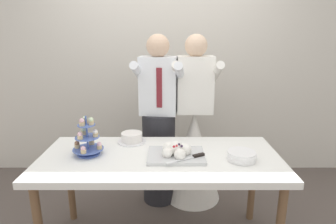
{
  "coord_description": "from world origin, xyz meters",
  "views": [
    {
      "loc": [
        0.06,
        -1.96,
        1.66
      ],
      "look_at": [
        0.06,
        0.15,
        1.07
      ],
      "focal_mm": 30.34,
      "sensor_mm": 36.0,
      "label": 1
    }
  ],
  "objects_px": {
    "dessert_table": "(160,165)",
    "main_cake_tray": "(176,152)",
    "round_cake": "(132,138)",
    "person_groom": "(159,131)",
    "person_bride": "(194,145)",
    "cupcake_stand": "(87,140)",
    "plate_stack": "(242,156)"
  },
  "relations": [
    {
      "from": "dessert_table",
      "to": "main_cake_tray",
      "type": "relative_size",
      "value": 4.29
    },
    {
      "from": "round_cake",
      "to": "person_groom",
      "type": "xyz_separation_m",
      "value": [
        0.22,
        0.36,
        -0.07
      ]
    },
    {
      "from": "dessert_table",
      "to": "person_bride",
      "type": "distance_m",
      "value": 0.77
    },
    {
      "from": "person_bride",
      "to": "main_cake_tray",
      "type": "bearing_deg",
      "value": -105.31
    },
    {
      "from": "person_bride",
      "to": "cupcake_stand",
      "type": "bearing_deg",
      "value": -142.26
    },
    {
      "from": "dessert_table",
      "to": "main_cake_tray",
      "type": "bearing_deg",
      "value": -10.06
    },
    {
      "from": "cupcake_stand",
      "to": "round_cake",
      "type": "xyz_separation_m",
      "value": [
        0.3,
        0.25,
        -0.08
      ]
    },
    {
      "from": "main_cake_tray",
      "to": "person_bride",
      "type": "bearing_deg",
      "value": 74.69
    },
    {
      "from": "plate_stack",
      "to": "cupcake_stand",
      "type": "bearing_deg",
      "value": 174.78
    },
    {
      "from": "cupcake_stand",
      "to": "main_cake_tray",
      "type": "relative_size",
      "value": 0.73
    },
    {
      "from": "round_cake",
      "to": "person_bride",
      "type": "distance_m",
      "value": 0.74
    },
    {
      "from": "person_groom",
      "to": "main_cake_tray",
      "type": "bearing_deg",
      "value": -77.12
    },
    {
      "from": "cupcake_stand",
      "to": "main_cake_tray",
      "type": "height_order",
      "value": "cupcake_stand"
    },
    {
      "from": "person_bride",
      "to": "plate_stack",
      "type": "bearing_deg",
      "value": -70.4
    },
    {
      "from": "main_cake_tray",
      "to": "person_bride",
      "type": "relative_size",
      "value": 0.25
    },
    {
      "from": "cupcake_stand",
      "to": "round_cake",
      "type": "distance_m",
      "value": 0.4
    },
    {
      "from": "cupcake_stand",
      "to": "main_cake_tray",
      "type": "xyz_separation_m",
      "value": [
        0.67,
        -0.05,
        -0.07
      ]
    },
    {
      "from": "main_cake_tray",
      "to": "plate_stack",
      "type": "bearing_deg",
      "value": -6.83
    },
    {
      "from": "main_cake_tray",
      "to": "person_bride",
      "type": "distance_m",
      "value": 0.78
    },
    {
      "from": "cupcake_stand",
      "to": "person_groom",
      "type": "height_order",
      "value": "person_groom"
    },
    {
      "from": "dessert_table",
      "to": "person_groom",
      "type": "bearing_deg",
      "value": 92.71
    },
    {
      "from": "plate_stack",
      "to": "round_cake",
      "type": "distance_m",
      "value": 0.91
    },
    {
      "from": "dessert_table",
      "to": "main_cake_tray",
      "type": "xyz_separation_m",
      "value": [
        0.12,
        -0.02,
        0.11
      ]
    },
    {
      "from": "dessert_table",
      "to": "plate_stack",
      "type": "height_order",
      "value": "plate_stack"
    },
    {
      "from": "plate_stack",
      "to": "dessert_table",
      "type": "bearing_deg",
      "value": 172.5
    },
    {
      "from": "dessert_table",
      "to": "round_cake",
      "type": "relative_size",
      "value": 7.5
    },
    {
      "from": "plate_stack",
      "to": "person_bride",
      "type": "bearing_deg",
      "value": 109.6
    },
    {
      "from": "main_cake_tray",
      "to": "person_groom",
      "type": "xyz_separation_m",
      "value": [
        -0.15,
        0.67,
        -0.07
      ]
    },
    {
      "from": "cupcake_stand",
      "to": "plate_stack",
      "type": "distance_m",
      "value": 1.14
    },
    {
      "from": "cupcake_stand",
      "to": "person_bride",
      "type": "bearing_deg",
      "value": 37.74
    },
    {
      "from": "cupcake_stand",
      "to": "person_bride",
      "type": "height_order",
      "value": "person_bride"
    },
    {
      "from": "dessert_table",
      "to": "cupcake_stand",
      "type": "distance_m",
      "value": 0.58
    }
  ]
}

